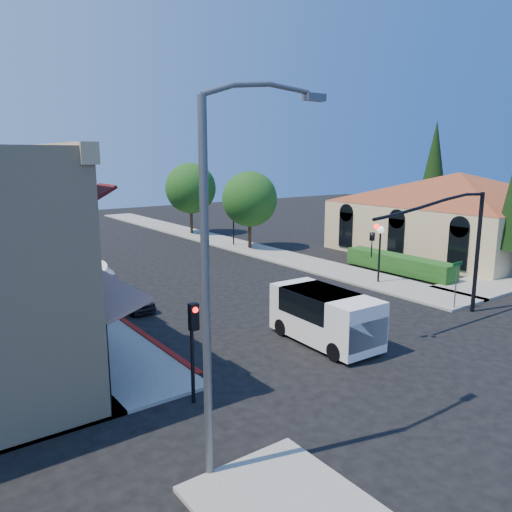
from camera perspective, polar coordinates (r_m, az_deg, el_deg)
ground at (r=20.47m, az=15.44°, el=-11.21°), size 120.00×120.00×0.00m
sidewalk_left at (r=39.79m, az=-26.33°, el=-0.88°), size 3.50×50.00×0.12m
sidewalk_right at (r=45.93m, az=-4.39°, el=1.80°), size 3.50×50.00×0.12m
curb_red_strip at (r=22.53m, az=-12.83°, el=-8.95°), size 0.25×10.00×0.06m
mission_building at (r=43.79m, az=21.99°, el=5.40°), size 30.12×30.12×6.40m
hedge at (r=34.59m, az=15.93°, el=-1.93°), size 1.40×8.00×1.10m
conifer_far at (r=52.21m, az=19.67°, el=9.29°), size 3.20×3.20×11.00m
street_tree_a at (r=41.29m, az=-0.73°, el=6.53°), size 4.56×4.56×6.48m
street_tree_b at (r=49.73m, az=-7.48°, el=7.68°), size 4.94×4.94×7.02m
signal_mast_arm at (r=24.89m, az=21.70°, el=2.19°), size 8.01×0.39×6.00m
secondary_signal at (r=15.70m, az=-7.20°, el=-8.87°), size 0.28×0.42×3.32m
cobra_streetlight at (r=11.47m, az=-4.30°, el=-1.05°), size 3.60×0.25×9.31m
street_name_sign at (r=27.08m, az=21.94°, el=-2.29°), size 0.80×0.06×2.50m
lamppost_left_near at (r=21.19m, az=-17.13°, el=-2.73°), size 0.44×0.44×3.57m
lamppost_left_far at (r=34.52m, az=-24.84°, el=2.05°), size 0.44×0.44×3.57m
lamppost_right_near at (r=30.99m, az=14.00°, el=1.82°), size 0.44×0.44×3.57m
lamppost_right_far at (r=42.91m, az=-2.60°, el=4.75°), size 0.44×0.44×3.57m
white_van at (r=21.05m, az=7.99°, el=-6.58°), size 2.33×5.02×2.19m
parked_car_a at (r=26.32m, az=-13.95°, el=-4.73°), size 1.36×3.31×1.12m
parked_car_b at (r=32.84m, az=-17.95°, el=-1.66°), size 1.45×3.74×1.22m
parked_car_c at (r=34.40m, az=-20.45°, el=-1.16°), size 2.32×4.73×1.32m
parked_car_d at (r=43.50m, az=-23.14°, el=1.14°), size 2.41×4.76×1.29m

